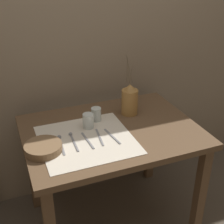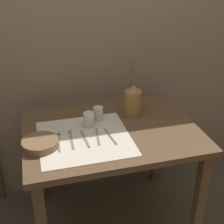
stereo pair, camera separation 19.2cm
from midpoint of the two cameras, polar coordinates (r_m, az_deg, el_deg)
ground_plane at (r=2.46m, az=2.20°, el=-18.88°), size 12.00×12.00×0.00m
stone_wall_back at (r=2.27m, az=-1.17°, el=12.72°), size 7.00×0.06×2.40m
wooden_table at (r=2.03m, az=2.53°, el=-5.82°), size 1.10×0.81×0.77m
linen_cloth at (r=1.88m, az=-2.14°, el=-4.86°), size 0.55×0.53×0.00m
pitcher_with_flowers at (r=2.11m, az=6.49°, el=1.94°), size 0.11×0.11×0.42m
wooden_bowl at (r=1.81m, az=-10.03°, el=-5.80°), size 0.21×0.21×0.05m
glass_tumbler_near at (r=1.98m, az=-1.51°, el=-1.46°), size 0.07×0.07×0.09m
glass_tumbler_far at (r=2.05m, az=0.12°, el=-0.35°), size 0.07×0.07×0.09m
spoon_outer at (r=1.89m, az=-6.88°, el=-4.69°), size 0.03×0.21×0.02m
spoon_inner at (r=1.90m, az=-4.73°, el=-4.30°), size 0.02×0.21×0.02m
fork_outer at (r=1.86m, az=-1.97°, el=-5.04°), size 0.02×0.19×0.00m
fork_inner at (r=1.89m, az=0.29°, el=-4.56°), size 0.04×0.19×0.00m
knife_center at (r=1.89m, az=2.62°, el=-4.53°), size 0.04×0.19×0.00m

